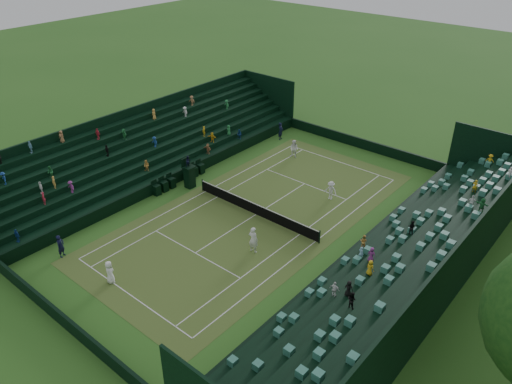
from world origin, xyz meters
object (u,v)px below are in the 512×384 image
player_near_east (253,240)px  player_far_west (294,149)px  umpire_chair (189,174)px  player_near_west (110,272)px  player_far_east (331,190)px  tennis_net (256,209)px

player_near_east → player_far_west: 15.29m
umpire_chair → player_near_west: umpire_chair is taller
player_far_east → tennis_net: bearing=-124.9°
player_near_west → player_near_east: size_ratio=0.80×
tennis_net → player_near_west: (-1.84, -11.89, 0.26)m
player_near_west → player_far_east: player_far_east is taller
umpire_chair → player_far_east: 11.71m
umpire_chair → player_near_west: 12.78m
player_far_east → umpire_chair: bearing=-156.4°
tennis_net → player_far_west: size_ratio=6.85×
player_near_east → player_far_east: player_near_east is taller
player_near_east → player_far_west: bearing=-71.3°
tennis_net → player_near_west: 12.04m
tennis_net → player_far_east: size_ratio=7.36×
umpire_chair → player_far_west: size_ratio=1.69×
player_near_west → player_far_west: 22.01m
tennis_net → player_near_east: size_ratio=5.91×
player_near_east → umpire_chair: bearing=-26.5°
umpire_chair → player_near_east: (9.96, -3.48, -0.24)m
umpire_chair → player_near_west: size_ratio=1.83×
umpire_chair → player_far_east: umpire_chair is taller
tennis_net → player_near_west: player_near_west is taller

